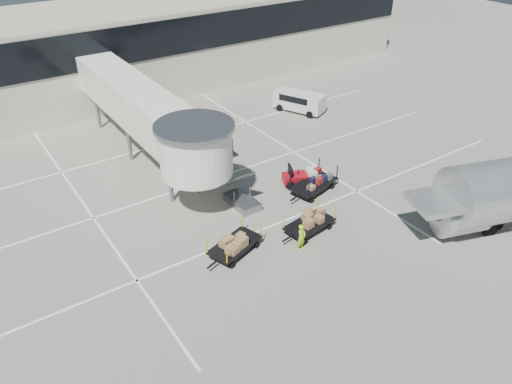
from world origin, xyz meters
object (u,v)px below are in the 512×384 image
Objects in this scene: suitcase_cart at (314,185)px; baggage_tug at (300,177)px; minivan at (298,100)px; ground_worker at (301,237)px; box_cart_far at (235,244)px; box_cart_near at (309,224)px.

baggage_tug is at bearing 80.48° from suitcase_cart.
baggage_tug is at bearing -152.08° from minivan.
suitcase_cart reaches higher than baggage_tug.
minivan reaches higher than suitcase_cart.
suitcase_cart is 2.53× the size of ground_worker.
box_cart_far is 0.81× the size of minivan.
minivan is at bearing 23.62° from box_cart_far.
baggage_tug is 1.35m from suitcase_cart.
suitcase_cart is at bearing -148.41° from minivan.
minivan is (12.45, 16.15, 0.20)m from ground_worker.
ground_worker is (-4.59, -4.43, 0.28)m from suitcase_cart.
minivan reaches higher than box_cart_near.
box_cart_far is 2.36× the size of ground_worker.
minivan is at bearing 45.48° from box_cart_near.
box_cart_near is at bearing -147.08° from suitcase_cart.
box_cart_far is at bearing -131.02° from baggage_tug.
suitcase_cart is 6.38m from ground_worker.
box_cart_far is (-7.89, -2.59, 0.05)m from suitcase_cart.
box_cart_near is (-2.98, -4.66, -0.00)m from baggage_tug.
suitcase_cart reaches higher than box_cart_near.
suitcase_cart is 14.12m from minivan.
ground_worker is 20.39m from minivan.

